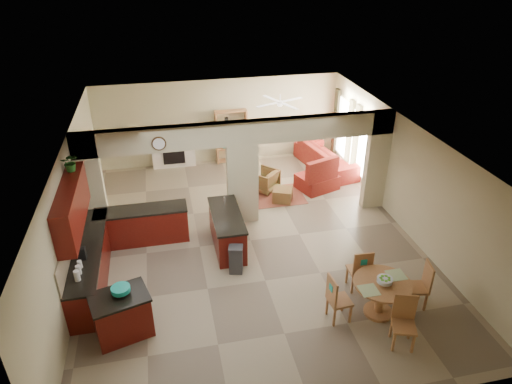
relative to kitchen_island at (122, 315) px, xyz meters
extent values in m
plane|color=#84765B|center=(2.98, 2.53, -0.46)|extent=(10.00, 10.00, 0.00)
plane|color=white|center=(2.98, 2.53, 2.34)|extent=(10.00, 10.00, 0.00)
plane|color=#B8AE87|center=(2.98, 7.53, 0.94)|extent=(8.00, 0.00, 8.00)
plane|color=#B8AE87|center=(2.98, -2.47, 0.94)|extent=(8.00, 0.00, 8.00)
plane|color=#B8AE87|center=(-1.02, 2.53, 0.94)|extent=(0.00, 10.00, 10.00)
plane|color=#B8AE87|center=(6.98, 2.53, 0.94)|extent=(0.00, 10.00, 10.00)
cube|color=#B8AE87|center=(-0.72, 3.53, 0.94)|extent=(0.60, 0.25, 2.80)
cube|color=#B8AE87|center=(2.98, 3.53, 0.64)|extent=(0.80, 0.25, 2.20)
cube|color=#B8AE87|center=(6.68, 3.53, 0.94)|extent=(0.60, 0.25, 2.80)
cube|color=#B8AE87|center=(2.98, 3.53, 2.04)|extent=(8.00, 0.25, 0.60)
cube|color=#460E08|center=(-0.72, 1.73, -0.03)|extent=(0.60, 3.20, 0.86)
cube|color=black|center=(-0.72, 1.73, 0.43)|extent=(0.62, 3.22, 0.05)
cube|color=#9C8769|center=(-1.00, 1.73, 0.74)|extent=(0.02, 3.20, 0.55)
cube|color=#460E08|center=(0.38, 3.10, -0.03)|extent=(2.20, 0.60, 0.86)
cube|color=black|center=(0.38, 3.10, 0.43)|extent=(2.22, 0.62, 0.05)
cube|color=#460E08|center=(-0.84, 1.73, 1.46)|extent=(0.35, 2.40, 0.90)
cube|color=#460E08|center=(2.38, 2.43, -0.03)|extent=(0.65, 1.80, 0.86)
cube|color=black|center=(2.38, 2.43, 0.43)|extent=(0.70, 1.85, 0.05)
cube|color=silver|center=(2.38, 1.58, -0.04)|extent=(0.58, 0.04, 0.70)
cylinder|color=#4A3118|center=(0.98, 3.38, 1.99)|extent=(0.34, 0.03, 0.34)
cube|color=#9B4D38|center=(4.18, 4.63, -0.45)|extent=(1.60, 1.30, 0.01)
cube|color=beige|center=(1.38, 7.37, 0.09)|extent=(1.40, 0.28, 1.10)
cube|color=black|center=(1.38, 7.23, 0.04)|extent=(0.70, 0.04, 0.70)
cube|color=beige|center=(1.38, 7.35, 0.69)|extent=(1.60, 0.35, 0.10)
cube|color=brown|center=(3.33, 7.35, 0.44)|extent=(1.00, 0.32, 1.80)
cube|color=white|center=(6.95, 4.83, 0.74)|extent=(0.02, 0.90, 1.90)
cube|color=white|center=(6.95, 6.53, 0.74)|extent=(0.02, 0.90, 1.90)
cube|color=white|center=(6.95, 5.68, 0.59)|extent=(0.02, 0.70, 2.10)
cube|color=#391D17|center=(6.91, 4.23, 0.74)|extent=(0.10, 0.28, 2.30)
cube|color=#391D17|center=(6.91, 5.43, 0.74)|extent=(0.10, 0.28, 2.30)
cube|color=#391D17|center=(6.91, 5.93, 0.74)|extent=(0.10, 0.28, 2.30)
cube|color=#391D17|center=(6.91, 7.13, 0.74)|extent=(0.10, 0.28, 2.30)
cylinder|color=white|center=(4.48, 5.53, 2.10)|extent=(1.00, 1.00, 0.10)
cube|color=#460E08|center=(0.00, 0.00, -0.03)|extent=(1.15, 0.94, 0.86)
cube|color=black|center=(0.00, 0.00, 0.43)|extent=(1.21, 1.00, 0.05)
cylinder|color=teal|center=(0.05, 0.05, 0.53)|extent=(0.35, 0.35, 0.16)
cube|color=#2D2D2F|center=(2.41, 1.38, -0.14)|extent=(0.35, 0.32, 0.63)
cylinder|color=brown|center=(4.97, -0.53, 0.30)|extent=(1.14, 1.14, 0.04)
cylinder|color=brown|center=(4.97, -0.53, -0.07)|extent=(0.17, 0.17, 0.74)
cylinder|color=brown|center=(4.97, -0.53, -0.42)|extent=(0.58, 0.58, 0.06)
cylinder|color=#57AE25|center=(4.97, -0.58, 0.40)|extent=(0.30, 0.30, 0.16)
imported|color=maroon|center=(6.28, 6.13, -0.06)|extent=(2.83, 1.55, 0.78)
cube|color=maroon|center=(5.52, 4.85, -0.24)|extent=(1.34, 1.22, 0.44)
imported|color=maroon|center=(3.92, 5.07, -0.12)|extent=(1.01, 1.02, 0.66)
cube|color=maroon|center=(4.29, 4.32, -0.26)|extent=(0.69, 0.69, 0.38)
imported|color=#1D5215|center=(-0.84, 2.46, 2.11)|extent=(0.37, 0.33, 0.39)
cube|color=brown|center=(4.86, 0.31, -0.01)|extent=(0.44, 0.44, 0.05)
cube|color=brown|center=(5.04, 0.47, -0.24)|extent=(0.04, 0.04, 0.44)
cube|color=brown|center=(4.70, 0.48, -0.24)|extent=(0.04, 0.04, 0.44)
cube|color=brown|center=(5.02, 0.13, -0.24)|extent=(0.04, 0.04, 0.44)
cube|color=brown|center=(4.68, 0.14, -0.24)|extent=(0.04, 0.04, 0.44)
cube|color=brown|center=(4.85, 0.12, 0.29)|extent=(0.42, 0.06, 0.55)
cube|color=teal|center=(4.85, 0.09, 0.36)|extent=(0.14, 0.02, 0.14)
cube|color=brown|center=(5.78, -0.46, -0.01)|extent=(0.49, 0.49, 0.05)
cube|color=brown|center=(5.64, -0.26, -0.24)|extent=(0.04, 0.04, 0.44)
cube|color=brown|center=(5.58, -0.60, -0.24)|extent=(0.04, 0.04, 0.44)
cube|color=brown|center=(5.98, -0.33, -0.24)|extent=(0.04, 0.04, 0.44)
cube|color=brown|center=(5.91, -0.66, -0.24)|extent=(0.04, 0.04, 0.44)
cube|color=brown|center=(5.96, -0.50, 0.29)|extent=(0.12, 0.42, 0.55)
cube|color=teal|center=(5.99, -0.51, 0.36)|extent=(0.04, 0.14, 0.14)
cube|color=brown|center=(5.01, -1.38, -0.01)|extent=(0.54, 0.54, 0.05)
cube|color=brown|center=(4.79, -1.49, -0.24)|extent=(0.04, 0.04, 0.44)
cube|color=brown|center=(5.11, -1.60, -0.24)|extent=(0.04, 0.04, 0.44)
cube|color=brown|center=(4.90, -1.17, -0.24)|extent=(0.04, 0.04, 0.44)
cube|color=brown|center=(5.22, -1.28, -0.24)|extent=(0.04, 0.04, 0.44)
cube|color=brown|center=(5.07, -1.21, 0.29)|extent=(0.41, 0.18, 0.55)
cube|color=teal|center=(5.08, -1.18, 0.36)|extent=(0.14, 0.06, 0.14)
cube|color=brown|center=(4.12, -0.50, -0.01)|extent=(0.45, 0.45, 0.05)
cube|color=brown|center=(4.30, -0.65, -0.24)|extent=(0.04, 0.04, 0.44)
cube|color=brown|center=(4.28, -0.31, -0.24)|extent=(0.04, 0.04, 0.44)
cube|color=brown|center=(3.96, -0.68, -0.24)|extent=(0.04, 0.04, 0.44)
cube|color=brown|center=(3.94, -0.34, -0.24)|extent=(0.04, 0.04, 0.44)
cube|color=brown|center=(3.93, -0.51, 0.29)|extent=(0.07, 0.42, 0.55)
cube|color=teal|center=(3.91, -0.51, 0.36)|extent=(0.02, 0.14, 0.14)
camera|label=1|loc=(1.09, -6.77, 6.08)|focal=32.00mm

